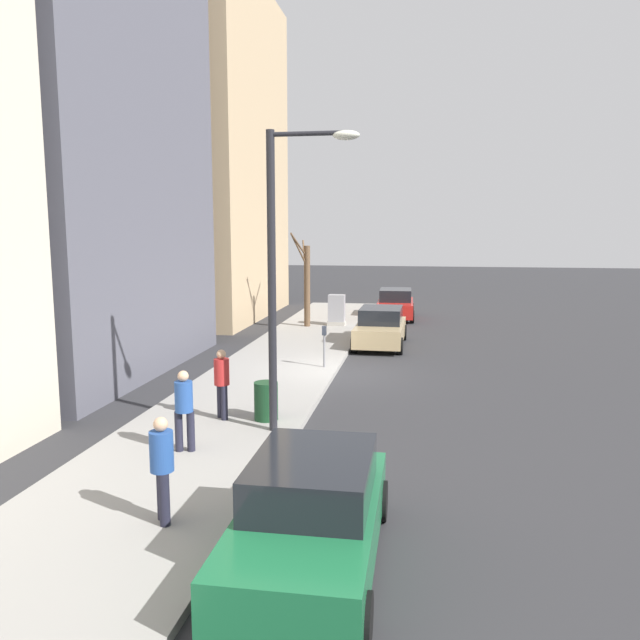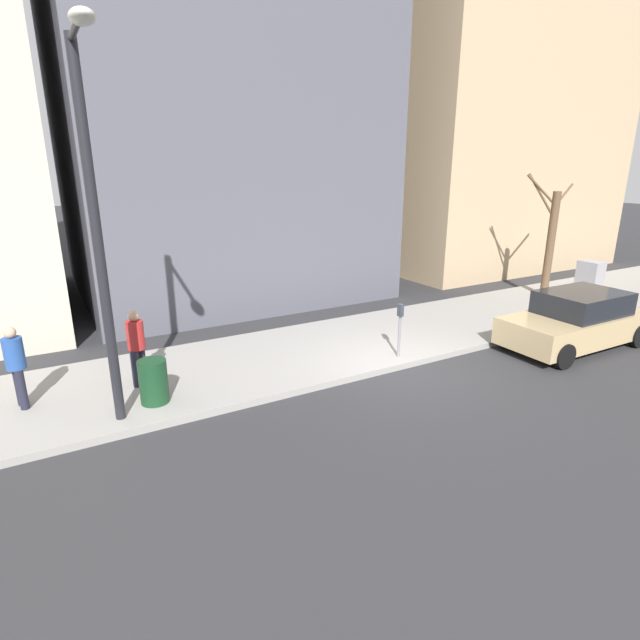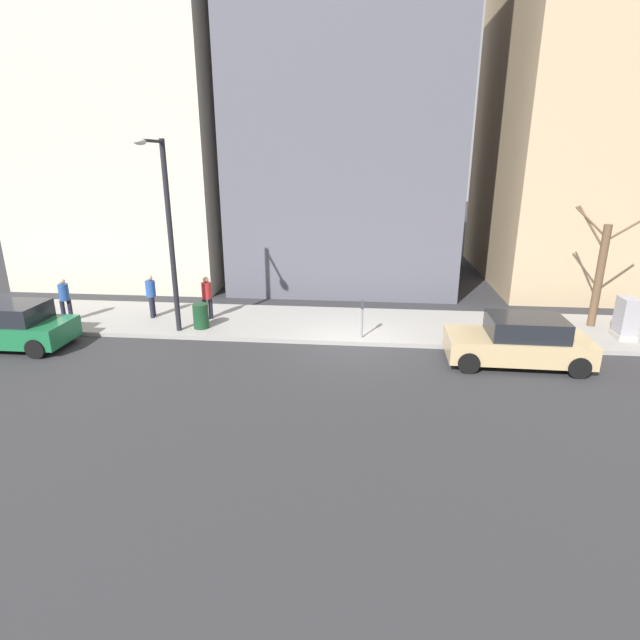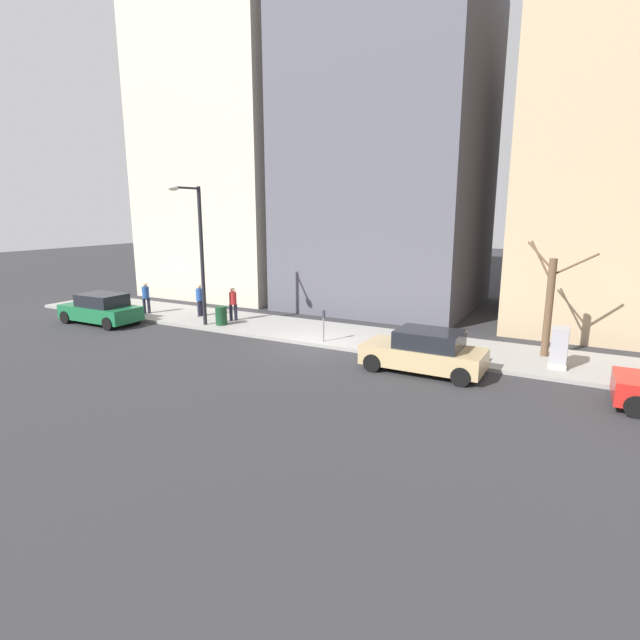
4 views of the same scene
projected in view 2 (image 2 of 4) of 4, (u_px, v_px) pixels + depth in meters
ground_plane at (401, 370)px, 12.01m from camera, size 120.00×120.00×0.00m
sidewalk at (355, 343)px, 13.65m from camera, size 4.00×36.00×0.15m
parked_car_tan at (576, 321)px, 13.35m from camera, size 1.97×4.22×1.52m
parking_meter at (400, 325)px, 12.22m from camera, size 0.14×0.10×1.35m
utility_box at (589, 282)px, 17.22m from camera, size 0.83×0.61×1.43m
streetlamp at (95, 211)px, 8.07m from camera, size 1.97×0.32×6.50m
bare_tree at (550, 240)px, 17.67m from camera, size 0.75×2.46×4.31m
trash_bin at (153, 381)px, 9.94m from camera, size 0.56×0.56×0.90m
pedestrian_near_meter at (136, 344)px, 10.61m from camera, size 0.36×0.36×1.66m
pedestrian_midblock at (16, 363)px, 9.60m from camera, size 0.40×0.36×1.66m
office_tower_left at (461, 88)px, 24.61m from camera, size 11.44×11.44×16.69m
office_block_center at (206, 50)px, 17.85m from camera, size 10.29×10.29×17.30m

